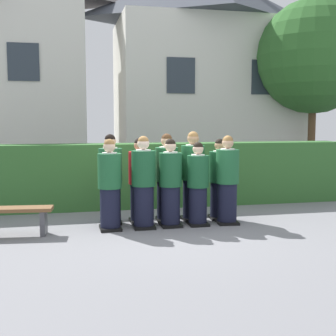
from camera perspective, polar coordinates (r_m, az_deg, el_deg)
The scene contains 15 objects.
ground_plane at distance 8.42m, azimuth 0.34°, elevation -7.28°, with size 60.00×60.00×0.00m, color slate.
student_front_row_0 at distance 8.10m, azimuth -7.28°, elevation -2.34°, with size 0.42×0.51×1.61m.
student_front_row_1 at distance 8.18m, azimuth -3.07°, elevation -2.05°, with size 0.43×0.48×1.66m.
student_front_row_2 at distance 8.30m, azimuth 0.32°, elevation -2.11°, with size 0.42×0.47×1.60m.
student_front_row_3 at distance 8.41m, azimuth 3.75°, elevation -2.24°, with size 0.40×0.44×1.54m.
student_front_row_4 at distance 8.59m, azimuth 7.42°, elevation -1.72°, with size 0.43×0.53×1.65m.
student_rear_row_0 at distance 8.60m, azimuth -7.19°, elevation -1.62°, with size 0.44×0.54×1.68m.
student_in_red_blazer at distance 8.63m, azimuth -3.57°, elevation -1.81°, with size 0.42×0.50×1.60m.
student_rear_row_2 at distance 8.73m, azimuth -0.16°, elevation -1.45°, with size 0.44×0.51×1.68m.
student_rear_row_3 at distance 8.80m, azimuth 3.12°, elevation -1.26°, with size 0.45×0.51×1.72m.
student_rear_row_4 at distance 8.97m, azimuth 6.44°, elevation -1.62°, with size 0.41×0.48×1.58m.
hedge at distance 10.24m, azimuth -2.15°, elevation -0.87°, with size 9.09×0.70×1.42m.
school_building_annex at distance 16.67m, azimuth 4.74°, elevation 12.03°, with size 6.57×4.09×7.20m.
oak_tree_right at distance 15.51m, azimuth 17.80°, elevation 13.11°, with size 3.60×3.60×5.74m.
wooden_bench at distance 8.12m, azimuth -19.16°, elevation -5.59°, with size 1.43×0.51×0.48m.
Camera 1 is at (-1.81, -7.99, 1.94)m, focal length 48.74 mm.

